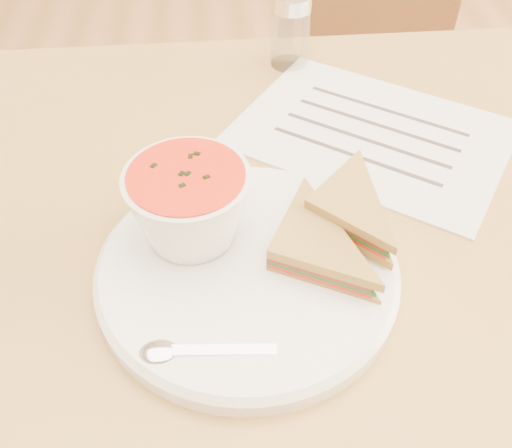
{
  "coord_description": "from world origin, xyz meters",
  "views": [
    {
      "loc": [
        -0.14,
        -0.45,
        1.17
      ],
      "look_at": [
        -0.11,
        -0.09,
        0.8
      ],
      "focal_mm": 40.0,
      "sensor_mm": 36.0,
      "label": 1
    }
  ],
  "objects_px": {
    "chair_far": "(346,126)",
    "soup_bowl": "(190,208)",
    "plate": "(247,271)",
    "condiment_shaker": "(291,30)",
    "dining_table": "(320,369)"
  },
  "relations": [
    {
      "from": "dining_table",
      "to": "condiment_shaker",
      "type": "distance_m",
      "value": 0.51
    },
    {
      "from": "dining_table",
      "to": "soup_bowl",
      "type": "bearing_deg",
      "value": -157.99
    },
    {
      "from": "chair_far",
      "to": "soup_bowl",
      "type": "distance_m",
      "value": 0.8
    },
    {
      "from": "chair_far",
      "to": "plate",
      "type": "relative_size",
      "value": 3.03
    },
    {
      "from": "plate",
      "to": "soup_bowl",
      "type": "relative_size",
      "value": 2.45
    },
    {
      "from": "plate",
      "to": "soup_bowl",
      "type": "height_order",
      "value": "soup_bowl"
    },
    {
      "from": "chair_far",
      "to": "soup_bowl",
      "type": "xyz_separation_m",
      "value": [
        -0.31,
        -0.63,
        0.38
      ]
    },
    {
      "from": "dining_table",
      "to": "condiment_shaker",
      "type": "relative_size",
      "value": 10.03
    },
    {
      "from": "chair_far",
      "to": "soup_bowl",
      "type": "height_order",
      "value": "chair_far"
    },
    {
      "from": "dining_table",
      "to": "chair_far",
      "type": "height_order",
      "value": "chair_far"
    },
    {
      "from": "plate",
      "to": "condiment_shaker",
      "type": "relative_size",
      "value": 2.82
    },
    {
      "from": "chair_far",
      "to": "condiment_shaker",
      "type": "height_order",
      "value": "chair_far"
    },
    {
      "from": "soup_bowl",
      "to": "condiment_shaker",
      "type": "bearing_deg",
      "value": 67.91
    },
    {
      "from": "soup_bowl",
      "to": "condiment_shaker",
      "type": "distance_m",
      "value": 0.37
    },
    {
      "from": "dining_table",
      "to": "soup_bowl",
      "type": "xyz_separation_m",
      "value": [
        -0.17,
        -0.07,
        0.43
      ]
    }
  ]
}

